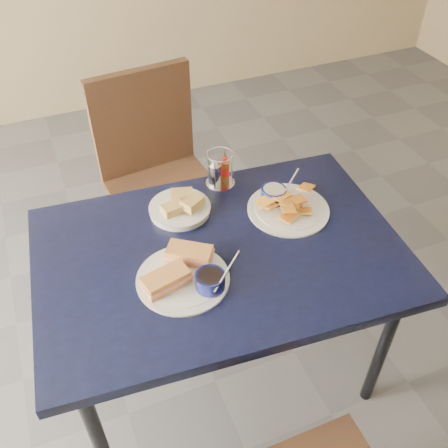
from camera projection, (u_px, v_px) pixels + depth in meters
name	position (u px, v px, depth m)	size (l,w,h in m)	color
ground	(215.00, 381.00, 2.10)	(6.00, 6.00, 0.00)	#4B4B4F
dining_table	(220.00, 264.00, 1.67)	(1.25, 0.89, 0.75)	black
chair_far	(158.00, 165.00, 2.29)	(0.51, 0.49, 0.98)	black
sandwich_plate	(186.00, 273.00, 1.51)	(0.31, 0.29, 0.12)	white
plantain_plate	(284.00, 204.00, 1.76)	(0.29, 0.29, 0.12)	white
bread_basket	(181.00, 207.00, 1.75)	(0.21, 0.21, 0.07)	white
condiment_caddy	(219.00, 172.00, 1.84)	(0.11, 0.11, 0.14)	silver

